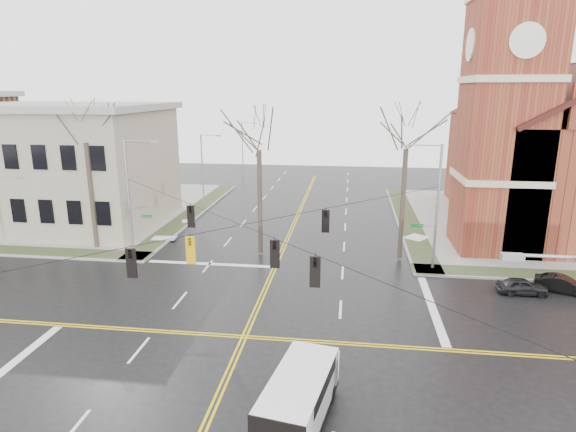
# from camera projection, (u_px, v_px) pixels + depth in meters

# --- Properties ---
(ground) EXTENTS (120.00, 120.00, 0.00)m
(ground) POSITION_uv_depth(u_px,v_px,m) (244.00, 337.00, 25.60)
(ground) COLOR black
(ground) RESTS_ON ground
(sidewalks) EXTENTS (80.00, 80.00, 0.17)m
(sidewalks) POSITION_uv_depth(u_px,v_px,m) (244.00, 336.00, 25.58)
(sidewalks) COLOR gray
(sidewalks) RESTS_ON ground
(road_markings) EXTENTS (100.00, 100.00, 0.01)m
(road_markings) POSITION_uv_depth(u_px,v_px,m) (244.00, 337.00, 25.60)
(road_markings) COLOR gold
(road_markings) RESTS_ON ground
(church) EXTENTS (24.28, 27.48, 27.50)m
(church) POSITION_uv_depth(u_px,v_px,m) (565.00, 138.00, 44.11)
(church) COLOR maroon
(church) RESTS_ON ground
(civic_building_a) EXTENTS (18.00, 14.00, 11.00)m
(civic_building_a) POSITION_uv_depth(u_px,v_px,m) (64.00, 168.00, 46.14)
(civic_building_a) COLOR #9D957C
(civic_building_a) RESTS_ON ground
(signal_pole_ne) EXTENTS (2.75, 0.22, 9.00)m
(signal_pole_ne) POSITION_uv_depth(u_px,v_px,m) (435.00, 204.00, 33.95)
(signal_pole_ne) COLOR gray
(signal_pole_ne) RESTS_ON ground
(signal_pole_nw) EXTENTS (2.75, 0.22, 9.00)m
(signal_pole_nw) POSITION_uv_depth(u_px,v_px,m) (131.00, 195.00, 36.79)
(signal_pole_nw) COLOR gray
(signal_pole_nw) RESTS_ON ground
(span_wires) EXTENTS (23.02, 23.02, 0.03)m
(span_wires) POSITION_uv_depth(u_px,v_px,m) (241.00, 225.00, 24.02)
(span_wires) COLOR black
(span_wires) RESTS_ON ground
(traffic_signals) EXTENTS (8.21, 8.26, 1.30)m
(traffic_signals) POSITION_uv_depth(u_px,v_px,m) (239.00, 243.00, 23.57)
(traffic_signals) COLOR black
(traffic_signals) RESTS_ON ground
(streetlight_north_a) EXTENTS (2.30, 0.20, 8.00)m
(streetlight_north_a) POSITION_uv_depth(u_px,v_px,m) (204.00, 168.00, 52.65)
(streetlight_north_a) COLOR gray
(streetlight_north_a) RESTS_ON ground
(streetlight_north_b) EXTENTS (2.30, 0.20, 8.00)m
(streetlight_north_b) POSITION_uv_depth(u_px,v_px,m) (243.00, 147.00, 71.82)
(streetlight_north_b) COLOR gray
(streetlight_north_b) RESTS_ON ground
(cargo_van) EXTENTS (3.00, 5.63, 2.04)m
(cargo_van) POSITION_uv_depth(u_px,v_px,m) (300.00, 393.00, 18.90)
(cargo_van) COLOR white
(cargo_van) RESTS_ON ground
(parked_car_a) EXTENTS (3.11, 1.27, 1.06)m
(parked_car_a) POSITION_uv_depth(u_px,v_px,m) (522.00, 286.00, 30.86)
(parked_car_a) COLOR black
(parked_car_a) RESTS_ON ground
(parked_car_b) EXTENTS (3.48, 2.32, 1.08)m
(parked_car_b) POSITION_uv_depth(u_px,v_px,m) (562.00, 284.00, 31.15)
(parked_car_b) COLOR black
(parked_car_b) RESTS_ON ground
(tree_nw_far) EXTENTS (4.00, 4.00, 12.86)m
(tree_nw_far) POSITION_uv_depth(u_px,v_px,m) (85.00, 135.00, 37.52)
(tree_nw_far) COLOR #3B2F25
(tree_nw_far) RESTS_ON ground
(tree_nw_near) EXTENTS (4.00, 4.00, 12.24)m
(tree_nw_near) POSITION_uv_depth(u_px,v_px,m) (259.00, 143.00, 36.24)
(tree_nw_near) COLOR #3B2F25
(tree_nw_near) RESTS_ON ground
(tree_ne) EXTENTS (4.00, 4.00, 12.61)m
(tree_ne) POSITION_uv_depth(u_px,v_px,m) (407.00, 141.00, 34.87)
(tree_ne) COLOR #3B2F25
(tree_ne) RESTS_ON ground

